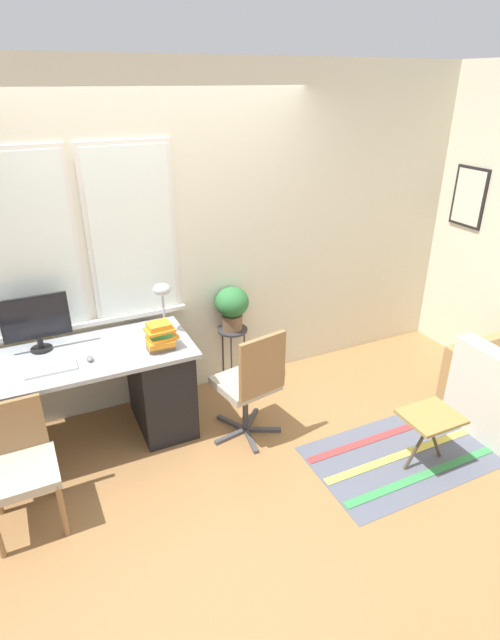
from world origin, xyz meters
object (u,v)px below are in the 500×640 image
at_px(plant_stand, 233,335).
at_px(potted_plant, 232,305).
at_px(keyboard, 51,369).
at_px(book_stack, 161,337).
at_px(desk_chair_wooden, 19,464).
at_px(office_chair_swivel, 251,383).
at_px(desk_lamp, 162,296).
at_px(mouse, 90,359).
at_px(folding_stool, 431,420).
at_px(monitor, 36,321).

relative_size(plant_stand, potted_plant, 1.44).
relative_size(keyboard, book_stack, 1.44).
bearing_deg(desk_chair_wooden, plant_stand, 25.40).
xyz_separation_m(office_chair_swivel, plant_stand, (0.18, 0.76, 0.00)).
height_order(desk_lamp, book_stack, desk_lamp).
xyz_separation_m(mouse, book_stack, (0.50, -0.05, 0.08)).
height_order(desk_lamp, plant_stand, desk_lamp).
relative_size(office_chair_swivel, potted_plant, 2.42).
distance_m(desk_chair_wooden, potted_plant, 2.04).
relative_size(book_stack, plant_stand, 0.42).
xyz_separation_m(keyboard, desk_chair_wooden, (-0.28, -0.47, -0.34)).
bearing_deg(mouse, keyboard, -176.73).
relative_size(mouse, potted_plant, 0.18).
distance_m(desk_lamp, book_stack, 0.34).
height_order(desk_lamp, folding_stool, desk_lamp).
bearing_deg(plant_stand, potted_plant, 90.00).
bearing_deg(book_stack, potted_plant, 31.38).
xyz_separation_m(keyboard, mouse, (0.26, 0.01, 0.01)).
height_order(mouse, plant_stand, mouse).
xyz_separation_m(plant_stand, folding_stool, (0.84, -1.57, -0.11)).
xyz_separation_m(keyboard, office_chair_swivel, (1.34, -0.33, -0.28)).
xyz_separation_m(mouse, folding_stool, (2.09, -1.16, -0.40)).
relative_size(monitor, book_stack, 1.98).
xyz_separation_m(office_chair_swivel, folding_stool, (1.02, -0.81, -0.11)).
xyz_separation_m(mouse, desk_chair_wooden, (-0.54, -0.48, -0.35)).
height_order(office_chair_swivel, potted_plant, potted_plant).
height_order(monitor, office_chair_swivel, monitor).
bearing_deg(plant_stand, keyboard, -164.15).
bearing_deg(mouse, plant_stand, 18.31).
xyz_separation_m(desk_lamp, desk_chair_wooden, (-1.14, -0.69, -0.64)).
bearing_deg(monitor, book_stack, -24.46).
distance_m(mouse, desk_chair_wooden, 0.80).
bearing_deg(folding_stool, desk_chair_wooden, 165.63).
relative_size(desk_chair_wooden, office_chair_swivel, 0.85).
height_order(mouse, potted_plant, potted_plant).
xyz_separation_m(monitor, desk_lamp, (0.90, -0.11, 0.07)).
bearing_deg(folding_stool, desk_lamp, 137.49).
bearing_deg(office_chair_swivel, folding_stool, 131.10).
distance_m(desk_lamp, plant_stand, 0.90).
height_order(monitor, desk_lamp, monitor).
height_order(desk_lamp, potted_plant, desk_lamp).
distance_m(keyboard, desk_lamp, 0.94).
bearing_deg(keyboard, monitor, 95.76).
xyz_separation_m(keyboard, plant_stand, (1.52, 0.43, -0.28)).
height_order(plant_stand, potted_plant, potted_plant).
bearing_deg(desk_lamp, mouse, -160.86).
relative_size(keyboard, folding_stool, 0.77).
height_order(office_chair_swivel, plant_stand, office_chair_swivel).
relative_size(desk_chair_wooden, folding_stool, 1.84).
xyz_separation_m(monitor, plant_stand, (1.55, 0.10, -0.50)).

